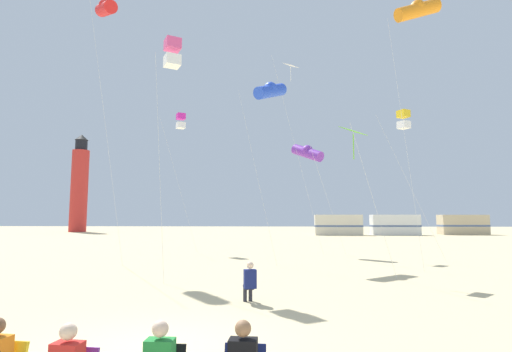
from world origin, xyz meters
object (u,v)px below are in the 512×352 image
Objects in this scene: kite_diamond_lime at (354,136)px; rv_van_tan at (463,225)px; kite_tube_scarlet at (106,8)px; kite_box_rainbow at (172,53)px; kite_box_magenta at (181,121)px; lighthouse_distant at (79,186)px; kite_tube_orange at (418,10)px; kite_flyer_standing at (249,281)px; rv_van_white at (395,225)px; kite_diamond_white at (291,74)px; kite_tube_violet at (307,152)px; kite_box_gold at (404,120)px; kite_tube_blue at (270,91)px; rv_van_cream at (338,225)px.

kite_diamond_lime reaches higher than rv_van_tan.
rv_van_tan is (23.30, 40.95, -4.39)m from kite_diamond_lime.
kite_tube_scarlet reaches higher than kite_box_rainbow.
kite_box_magenta is 45.01m from lighthouse_distant.
kite_tube_scarlet is 2.34× the size of kite_diamond_lime.
kite_tube_orange is (3.99, 3.07, 7.12)m from kite_diamond_lime.
kite_diamond_lime is (4.03, 4.88, 5.17)m from kite_flyer_standing.
kite_tube_scarlet is at bearing -125.56° from rv_van_white.
kite_diamond_white reaches higher than kite_tube_violet.
kite_diamond_lime is at bearing -144.49° from kite_flyer_standing.
kite_box_rainbow is 1.49× the size of rv_van_tan.
kite_box_gold is 8.63m from kite_tube_blue.
kite_diamond_lime is 0.60× the size of kite_box_magenta.
kite_box_gold is at bearing -28.56° from kite_diamond_white.
kite_diamond_white is 1.53× the size of kite_box_gold.
kite_box_rainbow is at bearing -159.95° from kite_tube_orange.
kite_diamond_lime is at bearing 8.41° from kite_box_rainbow.
rv_van_cream is at bearing 74.99° from kite_tube_blue.
rv_van_cream is 1.01× the size of rv_van_tan.
kite_tube_violet is (-5.76, 2.17, -1.62)m from kite_box_gold.
kite_tube_scarlet reaches higher than kite_box_magenta.
kite_diamond_lime reaches higher than rv_van_cream.
kite_tube_violet is at bearing 62.55° from kite_tube_blue.
lighthouse_distant is (-41.54, 41.14, -0.57)m from kite_box_gold.
kite_tube_scarlet is at bearing -102.84° from kite_box_magenta.
lighthouse_distant reaches higher than kite_box_magenta.
kite_box_rainbow is 1.55× the size of kite_diamond_lime.
kite_tube_scarlet reaches higher than kite_diamond_white.
rv_van_white is at bearing 63.56° from kite_tube_blue.
lighthouse_distant reaches higher than kite_diamond_white.
rv_van_white is at bearing 6.12° from rv_van_cream.
kite_box_magenta is at bearing 146.52° from kite_tube_orange.
kite_tube_blue reaches higher than kite_box_gold.
rv_van_white is at bearing 54.00° from kite_tube_scarlet.
kite_diamond_white is 10.40m from kite_tube_orange.
kite_tube_scarlet is (-8.45, 8.55, 13.18)m from kite_flyer_standing.
kite_diamond_white is at bearing 76.67° from kite_tube_blue.
kite_flyer_standing is 0.15× the size of kite_tube_violet.
rv_van_cream is (17.86, 34.90, -12.40)m from kite_tube_scarlet.
rv_van_white is 1.00× the size of rv_van_tan.
kite_diamond_lime is (2.07, -11.52, -7.04)m from kite_diamond_white.
kite_tube_orange is (16.47, -0.60, -0.89)m from kite_tube_scarlet.
rv_van_cream is at bearing 62.90° from kite_tube_scarlet.
kite_box_gold reaches higher than rv_van_white.
kite_box_rainbow reaches higher than kite_flyer_standing.
lighthouse_distant is (-26.45, 36.38, -1.86)m from kite_box_magenta.
kite_diamond_white is 33.52m from rv_van_white.
kite_box_gold is at bearing 36.54° from kite_box_rainbow.
kite_tube_scarlet is 10.04m from kite_tube_blue.
kite_box_gold is 38.63m from rv_van_tan.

